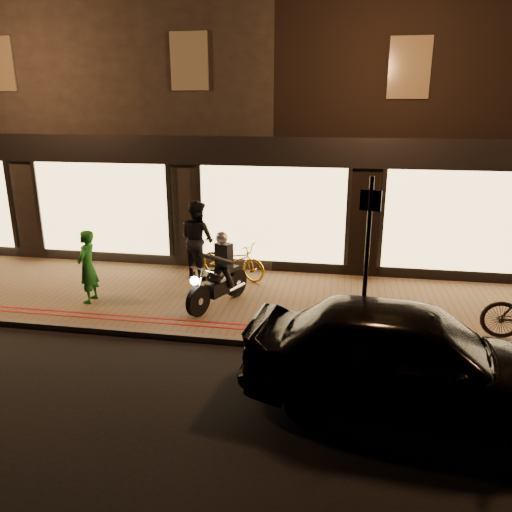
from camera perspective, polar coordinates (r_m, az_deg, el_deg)
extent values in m
plane|color=black|center=(9.28, -1.77, -10.23)|extent=(90.00, 90.00, 0.00)
cube|color=brown|center=(11.04, 0.34, -5.28)|extent=(50.00, 4.00, 0.12)
cube|color=#59544C|center=(9.29, -1.71, -9.76)|extent=(50.00, 0.14, 0.12)
cube|color=maroon|center=(9.62, -1.23, -8.37)|extent=(50.00, 0.06, 0.01)
cube|color=maroon|center=(9.80, -1.00, -7.88)|extent=(50.00, 0.06, 0.01)
cube|color=black|center=(18.73, -14.93, 16.46)|extent=(12.00, 10.00, 8.50)
cube|color=black|center=(17.60, 25.07, 15.49)|extent=(12.00, 10.00, 8.50)
cube|color=black|center=(12.19, 1.94, 11.84)|extent=(48.00, 0.12, 0.70)
cube|color=#FFD27F|center=(13.78, -17.08, 5.22)|extent=(3.60, 0.06, 2.38)
cube|color=#FFD27F|center=(12.42, 1.86, 4.74)|extent=(3.60, 0.06, 2.38)
cube|color=#FFD27F|center=(12.61, 22.59, 3.62)|extent=(3.60, 0.06, 2.38)
cube|color=#3F331E|center=(12.62, -7.65, 21.20)|extent=(0.90, 0.06, 1.30)
cube|color=#3F331E|center=(12.12, 17.14, 19.87)|extent=(0.90, 0.06, 1.30)
cylinder|color=black|center=(10.15, -6.61, -5.12)|extent=(0.37, 0.63, 0.64)
cylinder|color=black|center=(11.10, -2.26, -3.06)|extent=(0.37, 0.63, 0.64)
cylinder|color=silver|center=(10.15, -6.61, -5.12)|extent=(0.18, 0.18, 0.14)
cylinder|color=silver|center=(11.10, -2.26, -3.06)|extent=(0.18, 0.18, 0.14)
cube|color=black|center=(10.63, -4.18, -3.56)|extent=(0.52, 0.75, 0.30)
ellipsoid|color=black|center=(10.43, -4.66, -2.23)|extent=(0.50, 0.59, 0.29)
cube|color=black|center=(10.75, -3.23, -1.61)|extent=(0.42, 0.59, 0.09)
cylinder|color=silver|center=(10.04, -6.18, -1.53)|extent=(0.56, 0.27, 0.03)
cylinder|color=silver|center=(10.08, -6.49, -3.46)|extent=(0.18, 0.32, 0.71)
sphere|color=white|center=(9.93, -7.04, -2.82)|extent=(0.22, 0.22, 0.17)
cylinder|color=silver|center=(10.93, -2.22, -3.60)|extent=(0.29, 0.53, 0.07)
cube|color=black|center=(10.54, -3.69, 0.01)|extent=(0.40, 0.34, 0.55)
sphere|color=#AFB0B6|center=(10.39, -3.93, 2.10)|extent=(0.34, 0.34, 0.26)
cylinder|color=black|center=(10.39, -5.47, -0.11)|extent=(0.25, 0.60, 0.34)
cylinder|color=black|center=(10.20, -4.07, -0.41)|extent=(0.39, 0.56, 0.34)
cylinder|color=black|center=(10.74, -4.37, -2.22)|extent=(0.15, 0.28, 0.46)
cylinder|color=black|center=(10.57, -3.17, -2.50)|extent=(0.27, 0.28, 0.46)
cylinder|color=black|center=(8.74, 12.50, -0.89)|extent=(0.10, 0.10, 3.00)
cube|color=black|center=(8.47, 12.97, 6.21)|extent=(0.35, 0.11, 0.35)
imported|color=gold|center=(12.20, -2.64, -0.48)|extent=(1.87, 1.18, 0.93)
imported|color=#1C691F|center=(11.25, -18.70, -1.15)|extent=(0.39, 0.59, 1.58)
imported|color=black|center=(12.29, -6.72, 1.93)|extent=(1.18, 1.12, 1.91)
imported|color=black|center=(7.54, 17.10, -10.95)|extent=(4.90, 2.41, 1.61)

